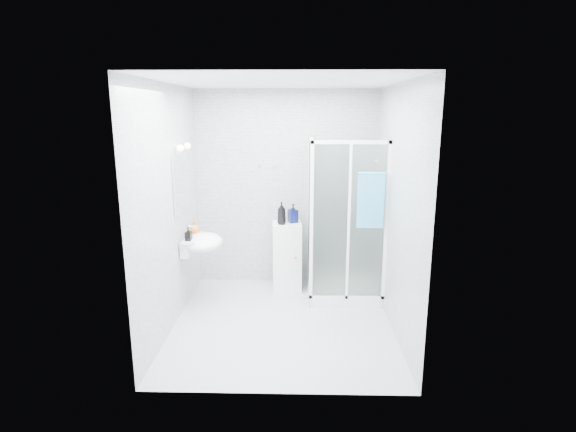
{
  "coord_description": "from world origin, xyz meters",
  "views": [
    {
      "loc": [
        0.17,
        -4.63,
        2.31
      ],
      "look_at": [
        0.05,
        0.35,
        1.15
      ],
      "focal_mm": 28.0,
      "sensor_mm": 36.0,
      "label": 1
    }
  ],
  "objects_px": {
    "storage_cabinet": "(287,256)",
    "soap_dispenser_orange": "(195,228)",
    "shampoo_bottle_a": "(282,213)",
    "soap_dispenser_black": "(188,234)",
    "wall_basin": "(201,243)",
    "shower_enclosure": "(338,263)",
    "shampoo_bottle_b": "(293,213)",
    "hand_towel": "(371,199)"
  },
  "relations": [
    {
      "from": "storage_cabinet",
      "to": "soap_dispenser_orange",
      "type": "xyz_separation_m",
      "value": [
        -1.1,
        -0.44,
        0.5
      ]
    },
    {
      "from": "wall_basin",
      "to": "soap_dispenser_orange",
      "type": "bearing_deg",
      "value": 128.12
    },
    {
      "from": "wall_basin",
      "to": "hand_towel",
      "type": "bearing_deg",
      "value": -2.47
    },
    {
      "from": "storage_cabinet",
      "to": "shower_enclosure",
      "type": "bearing_deg",
      "value": -25.11
    },
    {
      "from": "soap_dispenser_black",
      "to": "shower_enclosure",
      "type": "bearing_deg",
      "value": 14.6
    },
    {
      "from": "shower_enclosure",
      "to": "soap_dispenser_orange",
      "type": "bearing_deg",
      "value": -173.71
    },
    {
      "from": "hand_towel",
      "to": "wall_basin",
      "type": "bearing_deg",
      "value": 177.53
    },
    {
      "from": "wall_basin",
      "to": "shampoo_bottle_a",
      "type": "height_order",
      "value": "shampoo_bottle_a"
    },
    {
      "from": "shampoo_bottle_a",
      "to": "soap_dispenser_black",
      "type": "bearing_deg",
      "value": -147.92
    },
    {
      "from": "shower_enclosure",
      "to": "storage_cabinet",
      "type": "distance_m",
      "value": 0.7
    },
    {
      "from": "shampoo_bottle_a",
      "to": "shampoo_bottle_b",
      "type": "relative_size",
      "value": 1.19
    },
    {
      "from": "storage_cabinet",
      "to": "soap_dispenser_black",
      "type": "xyz_separation_m",
      "value": [
        -1.11,
        -0.71,
        0.49
      ]
    },
    {
      "from": "storage_cabinet",
      "to": "soap_dispenser_orange",
      "type": "distance_m",
      "value": 1.29
    },
    {
      "from": "wall_basin",
      "to": "shampoo_bottle_b",
      "type": "relative_size",
      "value": 2.26
    },
    {
      "from": "shampoo_bottle_a",
      "to": "shampoo_bottle_b",
      "type": "height_order",
      "value": "shampoo_bottle_a"
    },
    {
      "from": "shampoo_bottle_a",
      "to": "soap_dispenser_orange",
      "type": "relative_size",
      "value": 1.76
    },
    {
      "from": "shower_enclosure",
      "to": "wall_basin",
      "type": "bearing_deg",
      "value": -169.19
    },
    {
      "from": "shampoo_bottle_b",
      "to": "storage_cabinet",
      "type": "bearing_deg",
      "value": -148.43
    },
    {
      "from": "shampoo_bottle_b",
      "to": "soap_dispenser_black",
      "type": "distance_m",
      "value": 1.41
    },
    {
      "from": "storage_cabinet",
      "to": "shampoo_bottle_b",
      "type": "bearing_deg",
      "value": 27.45
    },
    {
      "from": "wall_basin",
      "to": "hand_towel",
      "type": "height_order",
      "value": "hand_towel"
    },
    {
      "from": "shower_enclosure",
      "to": "shampoo_bottle_a",
      "type": "height_order",
      "value": "shower_enclosure"
    },
    {
      "from": "storage_cabinet",
      "to": "soap_dispenser_orange",
      "type": "relative_size",
      "value": 5.39
    },
    {
      "from": "storage_cabinet",
      "to": "soap_dispenser_orange",
      "type": "bearing_deg",
      "value": -162.23
    },
    {
      "from": "wall_basin",
      "to": "soap_dispenser_black",
      "type": "distance_m",
      "value": 0.23
    },
    {
      "from": "wall_basin",
      "to": "shampoo_bottle_a",
      "type": "xyz_separation_m",
      "value": [
        0.94,
        0.51,
        0.25
      ]
    },
    {
      "from": "wall_basin",
      "to": "soap_dispenser_black",
      "type": "xyz_separation_m",
      "value": [
        -0.11,
        -0.14,
        0.14
      ]
    },
    {
      "from": "shampoo_bottle_a",
      "to": "soap_dispenser_orange",
      "type": "height_order",
      "value": "shampoo_bottle_a"
    },
    {
      "from": "storage_cabinet",
      "to": "soap_dispenser_orange",
      "type": "height_order",
      "value": "soap_dispenser_orange"
    },
    {
      "from": "storage_cabinet",
      "to": "hand_towel",
      "type": "height_order",
      "value": "hand_towel"
    },
    {
      "from": "wall_basin",
      "to": "shower_enclosure",
      "type": "bearing_deg",
      "value": 10.81
    },
    {
      "from": "soap_dispenser_orange",
      "to": "soap_dispenser_black",
      "type": "xyz_separation_m",
      "value": [
        -0.01,
        -0.27,
        -0.01
      ]
    },
    {
      "from": "storage_cabinet",
      "to": "shampoo_bottle_a",
      "type": "distance_m",
      "value": 0.6
    },
    {
      "from": "soap_dispenser_orange",
      "to": "soap_dispenser_black",
      "type": "relative_size",
      "value": 1.09
    },
    {
      "from": "hand_towel",
      "to": "soap_dispenser_black",
      "type": "relative_size",
      "value": 4.21
    },
    {
      "from": "shampoo_bottle_b",
      "to": "soap_dispenser_orange",
      "type": "height_order",
      "value": "shampoo_bottle_b"
    },
    {
      "from": "soap_dispenser_orange",
      "to": "soap_dispenser_black",
      "type": "height_order",
      "value": "soap_dispenser_orange"
    },
    {
      "from": "wall_basin",
      "to": "shampoo_bottle_a",
      "type": "bearing_deg",
      "value": 28.62
    },
    {
      "from": "storage_cabinet",
      "to": "shampoo_bottle_a",
      "type": "height_order",
      "value": "shampoo_bottle_a"
    },
    {
      "from": "wall_basin",
      "to": "hand_towel",
      "type": "relative_size",
      "value": 0.87
    },
    {
      "from": "shampoo_bottle_b",
      "to": "soap_dispenser_black",
      "type": "xyz_separation_m",
      "value": [
        -1.19,
        -0.76,
        -0.08
      ]
    },
    {
      "from": "soap_dispenser_orange",
      "to": "soap_dispenser_black",
      "type": "distance_m",
      "value": 0.27
    }
  ]
}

